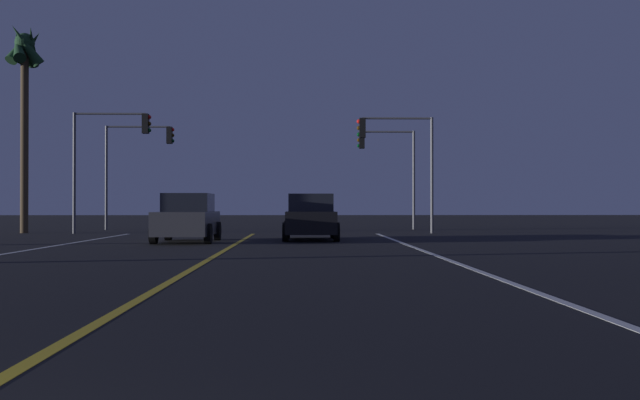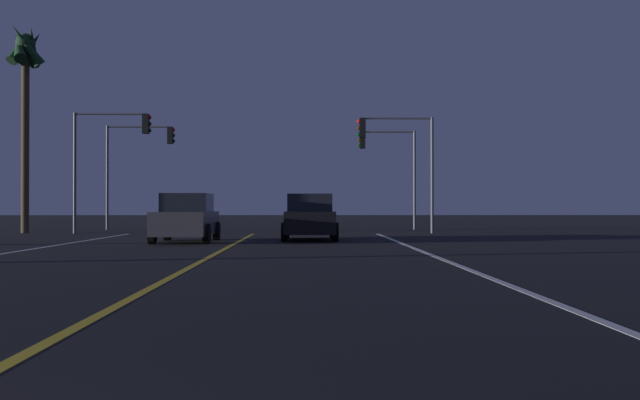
{
  "view_description": "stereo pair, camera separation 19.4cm",
  "coord_description": "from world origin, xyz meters",
  "px_view_note": "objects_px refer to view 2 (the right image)",
  "views": [
    {
      "loc": [
        2.19,
        -1.91,
        1.26
      ],
      "look_at": [
        3.01,
        31.44,
        1.53
      ],
      "focal_mm": 41.39,
      "sensor_mm": 36.0,
      "label": 1
    },
    {
      "loc": [
        2.38,
        -1.91,
        1.26
      ],
      "look_at": [
        3.01,
        31.44,
        1.53
      ],
      "focal_mm": 41.39,
      "sensor_mm": 36.0,
      "label": 2
    }
  ],
  "objects_px": {
    "car_ahead_far": "(310,218)",
    "traffic_light_near_left": "(112,143)",
    "car_oncoming": "(186,218)",
    "traffic_light_far_right": "(387,156)",
    "palm_tree_left_far": "(25,67)",
    "traffic_light_far_left": "(140,152)",
    "traffic_light_near_right": "(396,146)"
  },
  "relations": [
    {
      "from": "traffic_light_near_right",
      "to": "traffic_light_near_left",
      "type": "xyz_separation_m",
      "value": [
        -13.01,
        0.0,
        0.12
      ]
    },
    {
      "from": "traffic_light_far_left",
      "to": "traffic_light_near_right",
      "type": "bearing_deg",
      "value": -23.0
    },
    {
      "from": "traffic_light_near_right",
      "to": "traffic_light_far_right",
      "type": "height_order",
      "value": "traffic_light_near_right"
    },
    {
      "from": "traffic_light_far_left",
      "to": "palm_tree_left_far",
      "type": "distance_m",
      "value": 7.34
    },
    {
      "from": "car_ahead_far",
      "to": "traffic_light_far_left",
      "type": "height_order",
      "value": "traffic_light_far_left"
    },
    {
      "from": "traffic_light_far_right",
      "to": "palm_tree_left_far",
      "type": "xyz_separation_m",
      "value": [
        -17.42,
        -4.78,
        3.8
      ]
    },
    {
      "from": "traffic_light_near_right",
      "to": "car_oncoming",
      "type": "bearing_deg",
      "value": 43.58
    },
    {
      "from": "car_ahead_far",
      "to": "palm_tree_left_far",
      "type": "distance_m",
      "value": 16.57
    },
    {
      "from": "traffic_light_near_right",
      "to": "palm_tree_left_far",
      "type": "xyz_separation_m",
      "value": [
        -17.21,
        0.72,
        3.73
      ]
    },
    {
      "from": "traffic_light_near_left",
      "to": "traffic_light_far_left",
      "type": "relative_size",
      "value": 1.0
    },
    {
      "from": "traffic_light_near_right",
      "to": "traffic_light_far_left",
      "type": "relative_size",
      "value": 0.97
    },
    {
      "from": "traffic_light_near_left",
      "to": "traffic_light_far_left",
      "type": "xyz_separation_m",
      "value": [
        0.05,
        5.5,
        0.0
      ]
    },
    {
      "from": "traffic_light_near_left",
      "to": "traffic_light_far_right",
      "type": "xyz_separation_m",
      "value": [
        13.22,
        5.5,
        -0.18
      ]
    },
    {
      "from": "car_ahead_far",
      "to": "traffic_light_far_left",
      "type": "distance_m",
      "value": 15.34
    },
    {
      "from": "traffic_light_near_right",
      "to": "traffic_light_far_left",
      "type": "bearing_deg",
      "value": -23.0
    },
    {
      "from": "traffic_light_far_right",
      "to": "car_ahead_far",
      "type": "bearing_deg",
      "value": 70.71
    },
    {
      "from": "traffic_light_near_right",
      "to": "palm_tree_left_far",
      "type": "bearing_deg",
      "value": -2.41
    },
    {
      "from": "car_ahead_far",
      "to": "traffic_light_far_right",
      "type": "height_order",
      "value": "traffic_light_far_right"
    },
    {
      "from": "car_oncoming",
      "to": "traffic_light_near_left",
      "type": "relative_size",
      "value": 0.78
    },
    {
      "from": "car_ahead_far",
      "to": "traffic_light_near_left",
      "type": "relative_size",
      "value": 0.78
    },
    {
      "from": "traffic_light_far_left",
      "to": "car_oncoming",
      "type": "bearing_deg",
      "value": -70.9
    },
    {
      "from": "traffic_light_far_right",
      "to": "palm_tree_left_far",
      "type": "bearing_deg",
      "value": 15.33
    },
    {
      "from": "traffic_light_far_right",
      "to": "car_oncoming",
      "type": "bearing_deg",
      "value": 57.56
    },
    {
      "from": "traffic_light_near_right",
      "to": "car_ahead_far",
      "type": "bearing_deg",
      "value": 58.46
    },
    {
      "from": "traffic_light_near_left",
      "to": "palm_tree_left_far",
      "type": "relative_size",
      "value": 0.57
    },
    {
      "from": "car_oncoming",
      "to": "traffic_light_near_right",
      "type": "relative_size",
      "value": 0.8
    },
    {
      "from": "traffic_light_near_left",
      "to": "traffic_light_far_right",
      "type": "relative_size",
      "value": 1.04
    },
    {
      "from": "traffic_light_far_left",
      "to": "palm_tree_left_far",
      "type": "relative_size",
      "value": 0.57
    },
    {
      "from": "traffic_light_far_left",
      "to": "palm_tree_left_far",
      "type": "xyz_separation_m",
      "value": [
        -4.25,
        -4.78,
        3.61
      ]
    },
    {
      "from": "traffic_light_far_right",
      "to": "traffic_light_far_left",
      "type": "relative_size",
      "value": 0.96
    },
    {
      "from": "car_oncoming",
      "to": "traffic_light_near_left",
      "type": "height_order",
      "value": "traffic_light_near_left"
    },
    {
      "from": "traffic_light_far_left",
      "to": "traffic_light_far_right",
      "type": "bearing_deg",
      "value": 0.0
    }
  ]
}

